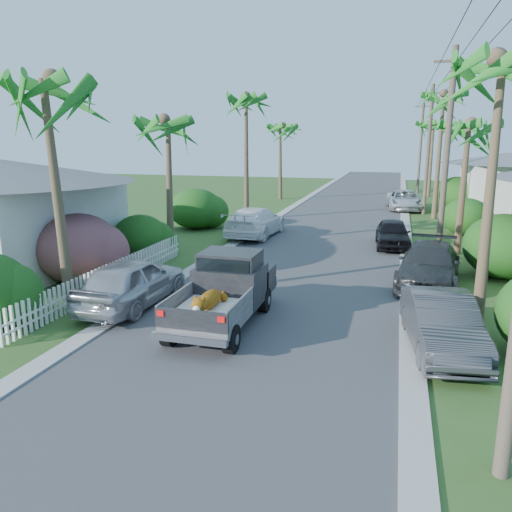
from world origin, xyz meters
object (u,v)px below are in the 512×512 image
(parked_car_rm, at_px, (429,265))
(palm_l_d, at_px, (281,126))
(parked_car_rd, at_px, (404,200))
(utility_pole_d, at_px, (420,146))
(parked_car_lf, at_px, (255,222))
(palm_r_c, at_px, (444,95))
(pickup_truck, at_px, (228,288))
(parked_car_rn, at_px, (442,324))
(palm_r_d, at_px, (434,123))
(parked_car_rf, at_px, (393,234))
(palm_r_a, at_px, (504,60))
(palm_l_c, at_px, (246,97))
(utility_pole_b, at_px, (446,156))
(palm_l_b, at_px, (167,120))
(palm_l_a, at_px, (47,81))
(parked_car_ln, at_px, (132,282))
(palm_r_b, at_px, (469,124))
(utility_pole_c, at_px, (428,149))

(parked_car_rm, xyz_separation_m, palm_l_d, (-11.50, 24.88, 5.69))
(parked_car_rd, distance_m, utility_pole_d, 13.64)
(parked_car_lf, height_order, palm_r_c, palm_r_c)
(pickup_truck, height_order, parked_car_rm, pickup_truck)
(parked_car_rm, height_order, utility_pole_d, utility_pole_d)
(parked_car_lf, bearing_deg, parked_car_rd, -118.46)
(parked_car_rn, distance_m, parked_car_rm, 6.21)
(parked_car_rn, height_order, palm_r_d, palm_r_d)
(palm_r_c, relative_size, utility_pole_d, 1.04)
(parked_car_rf, xyz_separation_m, palm_r_a, (2.70, -9.62, 6.74))
(parked_car_rd, bearing_deg, palm_r_a, -90.41)
(palm_l_c, relative_size, utility_pole_d, 1.02)
(parked_car_rf, height_order, utility_pole_b, utility_pole_b)
(parked_car_rf, height_order, parked_car_lf, parked_car_lf)
(palm_r_d, bearing_deg, parked_car_rm, -92.78)
(parked_car_rn, xyz_separation_m, palm_l_b, (-11.80, 9.09, 5.43))
(palm_l_d, bearing_deg, palm_r_c, -32.21)
(palm_l_d, height_order, palm_r_c, palm_r_c)
(parked_car_rd, bearing_deg, parked_car_rn, -93.71)
(palm_l_d, bearing_deg, parked_car_lf, -81.27)
(parked_car_rn, distance_m, palm_l_a, 12.81)
(palm_r_d, relative_size, utility_pole_b, 0.89)
(parked_car_rn, bearing_deg, parked_car_rf, 88.76)
(palm_l_c, bearing_deg, parked_car_ln, -84.88)
(parked_car_rm, bearing_deg, parked_car_lf, 146.60)
(parked_car_rm, bearing_deg, parked_car_rd, 98.65)
(palm_l_a, relative_size, palm_l_b, 1.11)
(palm_l_d, relative_size, palm_r_b, 1.07)
(parked_car_ln, bearing_deg, utility_pole_d, -103.04)
(palm_l_d, bearing_deg, utility_pole_b, -60.05)
(palm_l_b, xyz_separation_m, palm_r_d, (13.30, 28.00, 0.59))
(palm_l_c, xyz_separation_m, palm_r_d, (12.50, 18.00, -1.18))
(parked_car_rd, xyz_separation_m, palm_r_a, (2.05, -23.99, 6.68))
(utility_pole_d, bearing_deg, palm_r_b, -87.95)
(palm_l_c, distance_m, palm_r_c, 12.84)
(parked_car_lf, distance_m, utility_pole_d, 28.36)
(palm_l_b, bearing_deg, parked_car_rn, -37.60)
(parked_car_rm, height_order, palm_r_b, palm_r_b)
(parked_car_rm, distance_m, palm_l_d, 27.99)
(parked_car_lf, xyz_separation_m, palm_r_d, (10.32, 23.48, 5.93))
(palm_l_a, bearing_deg, utility_pole_b, 40.28)
(palm_r_b, bearing_deg, utility_pole_b, -116.57)
(utility_pole_d, bearing_deg, parked_car_rm, -91.01)
(parked_car_lf, bearing_deg, palm_r_a, 136.34)
(pickup_truck, xyz_separation_m, utility_pole_d, (6.57, 39.49, 3.59))
(parked_car_rm, xyz_separation_m, palm_l_b, (-11.80, 2.88, 5.40))
(parked_car_rf, height_order, utility_pole_d, utility_pole_d)
(palm_l_b, bearing_deg, pickup_truck, -55.51)
(parked_car_lf, bearing_deg, utility_pole_b, 161.98)
(palm_l_d, distance_m, utility_pole_c, 13.63)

